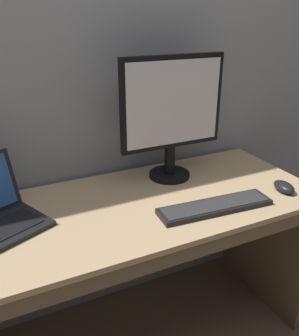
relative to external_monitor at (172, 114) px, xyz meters
The scene contains 5 objects.
back_wall 0.50m from the external_monitor, 145.79° to the left, with size 4.68×0.04×2.75m, color gray.
desk 0.65m from the external_monitor, 151.68° to the right, with size 1.64×0.63×0.74m.
external_monitor is the anchor object (origin of this frame).
wired_keyboard 0.43m from the external_monitor, 86.99° to the right, with size 0.46×0.14×0.02m.
computer_mouse 0.56m from the external_monitor, 42.23° to the right, with size 0.06×0.11×0.04m, color black.
Camera 1 is at (-0.42, -1.13, 1.42)m, focal length 37.98 mm.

